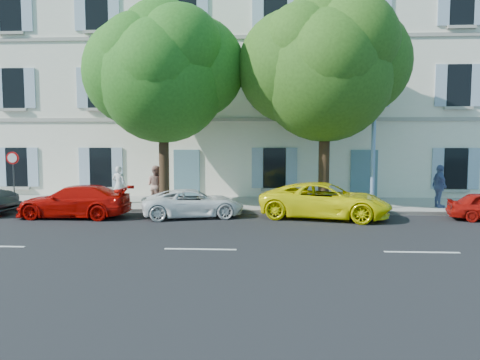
# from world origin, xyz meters

# --- Properties ---
(ground) EXTENTS (90.00, 90.00, 0.00)m
(ground) POSITION_xyz_m (0.00, 0.00, 0.00)
(ground) COLOR black
(sidewalk) EXTENTS (36.00, 4.50, 0.15)m
(sidewalk) POSITION_xyz_m (0.00, 4.45, 0.07)
(sidewalk) COLOR #A09E96
(sidewalk) RESTS_ON ground
(kerb) EXTENTS (36.00, 0.16, 0.16)m
(kerb) POSITION_xyz_m (0.00, 2.28, 0.08)
(kerb) COLOR #9E998E
(kerb) RESTS_ON ground
(building) EXTENTS (28.00, 7.00, 12.00)m
(building) POSITION_xyz_m (0.00, 10.20, 6.00)
(building) COLOR white
(building) RESTS_ON ground
(car_red_coupe) EXTENTS (4.37, 1.87, 1.25)m
(car_red_coupe) POSITION_xyz_m (-5.62, 0.95, 0.63)
(car_red_coupe) COLOR #B80A05
(car_red_coupe) RESTS_ON ground
(car_white_coupe) EXTENTS (4.27, 2.75, 1.09)m
(car_white_coupe) POSITION_xyz_m (-1.04, 1.29, 0.55)
(car_white_coupe) COLOR white
(car_white_coupe) RESTS_ON ground
(car_yellow_supercar) EXTENTS (5.33, 3.38, 1.37)m
(car_yellow_supercar) POSITION_xyz_m (4.07, 1.34, 0.69)
(car_yellow_supercar) COLOR #F8EC0A
(car_yellow_supercar) RESTS_ON ground
(tree_left) EXTENTS (5.44, 5.44, 8.43)m
(tree_left) POSITION_xyz_m (-2.57, 3.14, 5.58)
(tree_left) COLOR #3A2819
(tree_left) RESTS_ON sidewalk
(tree_right) EXTENTS (5.64, 5.64, 8.69)m
(tree_right) POSITION_xyz_m (4.22, 3.18, 5.72)
(tree_right) COLOR #3A2819
(tree_right) RESTS_ON sidewalk
(road_sign) EXTENTS (0.54, 0.09, 2.34)m
(road_sign) POSITION_xyz_m (-9.11, 2.90, 1.84)
(road_sign) COLOR #383A3D
(road_sign) RESTS_ON sidewalk
(street_lamp) EXTENTS (0.30, 1.87, 8.78)m
(street_lamp) POSITION_xyz_m (6.19, 2.73, 5.12)
(street_lamp) COLOR #7293BF
(street_lamp) RESTS_ON sidewalk
(pedestrian_a) EXTENTS (0.64, 0.45, 1.67)m
(pedestrian_a) POSITION_xyz_m (-4.82, 3.98, 0.99)
(pedestrian_a) COLOR silver
(pedestrian_a) RESTS_ON sidewalk
(pedestrian_b) EXTENTS (1.04, 0.95, 1.74)m
(pedestrian_b) POSITION_xyz_m (-3.00, 3.37, 1.02)
(pedestrian_b) COLOR tan
(pedestrian_b) RESTS_ON sidewalk
(pedestrian_c) EXTENTS (0.57, 1.11, 1.81)m
(pedestrian_c) POSITION_xyz_m (9.08, 3.39, 1.05)
(pedestrian_c) COLOR #526497
(pedestrian_c) RESTS_ON sidewalk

